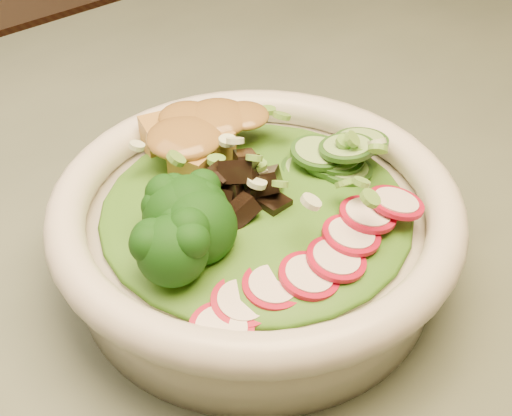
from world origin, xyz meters
TOP-DOWN VIEW (x-y plane):
  - dining_table at (0.00, 0.00)m, footprint 1.20×0.80m
  - salad_bowl at (-0.07, -0.11)m, footprint 0.30×0.30m
  - lettuce_bed at (-0.07, -0.11)m, footprint 0.23×0.23m
  - broccoli_florets at (-0.14, -0.11)m, footprint 0.11×0.10m
  - radish_slices at (-0.07, -0.18)m, footprint 0.13×0.08m
  - cucumber_slices at (0.00, -0.11)m, footprint 0.10×0.10m
  - mushroom_heap at (-0.07, -0.09)m, footprint 0.10×0.10m
  - tofu_cubes at (-0.06, -0.04)m, footprint 0.12×0.10m
  - peanut_sauce at (-0.06, -0.04)m, footprint 0.08×0.06m
  - scallion_garnish at (-0.07, -0.11)m, footprint 0.21×0.21m

SIDE VIEW (x-z plane):
  - dining_table at x=0.00m, z-range 0.26..1.01m
  - salad_bowl at x=-0.07m, z-range 0.75..0.83m
  - lettuce_bed at x=-0.07m, z-range 0.80..0.83m
  - radish_slices at x=-0.07m, z-range 0.81..0.83m
  - cucumber_slices at x=0.00m, z-range 0.81..0.85m
  - tofu_cubes at x=-0.06m, z-range 0.81..0.85m
  - mushroom_heap at x=-0.07m, z-range 0.81..0.85m
  - broccoli_florets at x=-0.14m, z-range 0.81..0.86m
  - scallion_garnish at x=-0.07m, z-range 0.83..0.86m
  - peanut_sauce at x=-0.06m, z-range 0.84..0.85m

